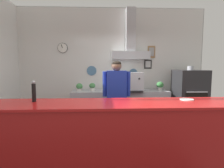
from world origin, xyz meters
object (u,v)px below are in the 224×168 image
(potted_oregano, at_px, (160,85))
(pepper_grinder, at_px, (34,91))
(potted_basil, at_px, (110,86))
(potted_thyme, at_px, (92,87))
(pizza_oven, at_px, (189,100))
(condiment_plate, at_px, (187,99))
(potted_sage, at_px, (79,87))
(espresso_machine, at_px, (130,82))
(shop_worker, at_px, (116,99))

(potted_oregano, xyz_separation_m, pepper_grinder, (-2.35, -2.13, 0.17))
(potted_basil, bearing_deg, potted_thyme, -176.16)
(pizza_oven, height_order, condiment_plate, pizza_oven)
(potted_oregano, height_order, potted_sage, potted_oregano)
(espresso_machine, height_order, potted_oregano, espresso_machine)
(shop_worker, bearing_deg, potted_thyme, -59.35)
(pizza_oven, relative_size, potted_oregano, 6.79)
(shop_worker, bearing_deg, potted_basil, -82.84)
(pizza_oven, distance_m, espresso_machine, 1.50)
(espresso_machine, distance_m, potted_oregano, 0.78)
(potted_oregano, bearing_deg, espresso_machine, -178.50)
(shop_worker, xyz_separation_m, condiment_plate, (0.89, -1.11, 0.20))
(pepper_grinder, bearing_deg, potted_thyme, 73.61)
(espresso_machine, relative_size, condiment_plate, 3.25)
(shop_worker, xyz_separation_m, potted_sage, (-0.86, 0.98, 0.13))
(potted_sage, bearing_deg, potted_oregano, 0.52)
(shop_worker, distance_m, potted_thyme, 1.13)
(espresso_machine, relative_size, potted_basil, 2.93)
(potted_basil, distance_m, pepper_grinder, 2.40)
(condiment_plate, bearing_deg, espresso_machine, 102.82)
(shop_worker, distance_m, condiment_plate, 1.44)
(potted_sage, height_order, pepper_grinder, pepper_grinder)
(pizza_oven, bearing_deg, potted_thyme, 174.08)
(pizza_oven, xyz_separation_m, espresso_machine, (-1.42, 0.24, 0.43))
(potted_oregano, bearing_deg, shop_worker, -140.07)
(potted_basil, height_order, condiment_plate, potted_basil)
(condiment_plate, bearing_deg, shop_worker, 128.73)
(potted_sage, bearing_deg, condiment_plate, -49.97)
(pizza_oven, distance_m, potted_basil, 1.98)
(shop_worker, bearing_deg, condiment_plate, 130.44)
(pizza_oven, bearing_deg, espresso_machine, 170.33)
(pizza_oven, height_order, pepper_grinder, pizza_oven)
(shop_worker, height_order, potted_sage, shop_worker)
(potted_thyme, height_order, pepper_grinder, pepper_grinder)
(pizza_oven, height_order, shop_worker, shop_worker)
(potted_oregano, height_order, potted_thyme, potted_oregano)
(potted_oregano, relative_size, pepper_grinder, 0.83)
(pizza_oven, height_order, potted_oregano, pizza_oven)
(potted_thyme, bearing_deg, potted_oregano, 0.52)
(pizza_oven, relative_size, condiment_plate, 8.44)
(espresso_machine, height_order, potted_basil, espresso_machine)
(potted_thyme, xyz_separation_m, condiment_plate, (1.43, -2.09, 0.06))
(pepper_grinder, bearing_deg, potted_sage, 81.89)
(pizza_oven, height_order, potted_sage, pizza_oven)
(shop_worker, xyz_separation_m, espresso_machine, (0.42, 0.97, 0.26))
(shop_worker, height_order, espresso_machine, shop_worker)
(espresso_machine, distance_m, pepper_grinder, 2.64)
(potted_sage, relative_size, condiment_plate, 1.06)
(potted_sage, xyz_separation_m, pepper_grinder, (-0.30, -2.11, 0.20))
(espresso_machine, relative_size, potted_oregano, 2.62)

